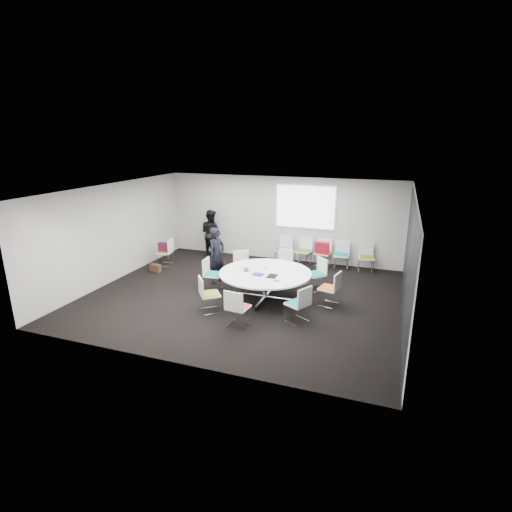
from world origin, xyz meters
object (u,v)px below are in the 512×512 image
(chair_ring_b, at_px, (316,280))
(chair_back_a, at_px, (284,255))
(chair_person_back, at_px, (214,247))
(cup, at_px, (266,267))
(chair_back_b, at_px, (303,256))
(chair_back_c, at_px, (323,258))
(chair_ring_c, at_px, (283,270))
(laptop, at_px, (247,269))
(chair_ring_e, at_px, (213,280))
(chair_ring_f, at_px, (210,301))
(chair_ring_d, at_px, (243,272))
(brown_bag, at_px, (156,268))
(chair_ring_h, at_px, (298,311))
(person_back, at_px, (211,233))
(chair_spare_left, at_px, (166,257))
(maroon_bag, at_px, (164,247))
(chair_back_e, at_px, (366,263))
(chair_ring_a, at_px, (329,295))
(chair_ring_g, at_px, (238,314))
(conference_table, at_px, (265,278))
(person_main, at_px, (217,255))
(chair_back_d, at_px, (341,260))

(chair_ring_b, xyz_separation_m, chair_back_a, (-1.50, 2.07, 0.00))
(chair_person_back, distance_m, cup, 4.15)
(chair_back_b, bearing_deg, chair_back_c, -171.10)
(chair_ring_c, xyz_separation_m, laptop, (-0.51, -1.60, 0.47))
(chair_ring_e, distance_m, chair_ring_f, 1.43)
(chair_ring_d, bearing_deg, brown_bag, -32.09)
(chair_back_c, distance_m, brown_bag, 5.33)
(chair_ring_c, height_order, chair_ring_h, same)
(laptop, bearing_deg, chair_ring_f, 127.96)
(person_back, xyz_separation_m, cup, (2.92, -2.74, -0.05))
(chair_back_a, height_order, chair_spare_left, same)
(chair_ring_f, relative_size, maroon_bag, 2.20)
(chair_back_a, distance_m, chair_back_b, 0.67)
(chair_ring_d, height_order, cup, chair_ring_d)
(chair_spare_left, bearing_deg, chair_back_c, -81.87)
(chair_back_a, bearing_deg, brown_bag, 41.44)
(chair_back_b, distance_m, chair_back_e, 2.00)
(chair_ring_a, bearing_deg, chair_ring_g, 148.92)
(chair_ring_e, height_order, chair_back_c, same)
(chair_ring_b, relative_size, maroon_bag, 2.20)
(chair_ring_f, xyz_separation_m, person_back, (-1.99, 4.23, 0.55))
(chair_back_c, xyz_separation_m, person_back, (-3.90, -0.17, 0.55))
(chair_ring_h, bearing_deg, chair_ring_f, 122.78)
(chair_ring_f, xyz_separation_m, chair_ring_g, (0.92, -0.47, 0.00))
(conference_table, xyz_separation_m, laptop, (-0.50, 0.02, 0.19))
(conference_table, distance_m, laptop, 0.53)
(chair_ring_c, bearing_deg, chair_back_b, -91.15)
(chair_person_back, distance_m, laptop, 4.06)
(maroon_bag, bearing_deg, chair_back_b, 20.94)
(chair_back_c, relative_size, person_main, 0.55)
(chair_back_b, distance_m, cup, 2.97)
(chair_back_d, height_order, laptop, chair_back_d)
(conference_table, xyz_separation_m, chair_ring_b, (1.10, 1.07, -0.28))
(chair_back_e, bearing_deg, chair_back_c, -12.52)
(chair_spare_left, xyz_separation_m, laptop, (3.46, -1.55, 0.47))
(chair_ring_h, bearing_deg, chair_spare_left, 91.04)
(conference_table, xyz_separation_m, chair_ring_h, (1.12, -1.04, -0.28))
(chair_ring_b, height_order, chair_ring_f, same)
(chair_back_e, bearing_deg, chair_ring_b, 50.07)
(chair_back_a, relative_size, chair_spare_left, 1.00)
(chair_ring_e, bearing_deg, chair_spare_left, -126.09)
(chair_spare_left, distance_m, maroon_bag, 0.34)
(chair_back_d, distance_m, laptop, 3.75)
(conference_table, xyz_separation_m, chair_ring_d, (-1.03, 1.00, -0.28))
(maroon_bag, bearing_deg, chair_ring_c, 0.82)
(chair_back_c, height_order, laptop, chair_back_c)
(chair_ring_e, distance_m, chair_person_back, 3.40)
(conference_table, bearing_deg, chair_back_b, 85.25)
(chair_ring_b, distance_m, laptop, 1.97)
(chair_ring_g, xyz_separation_m, cup, (0.00, 1.96, 0.50))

